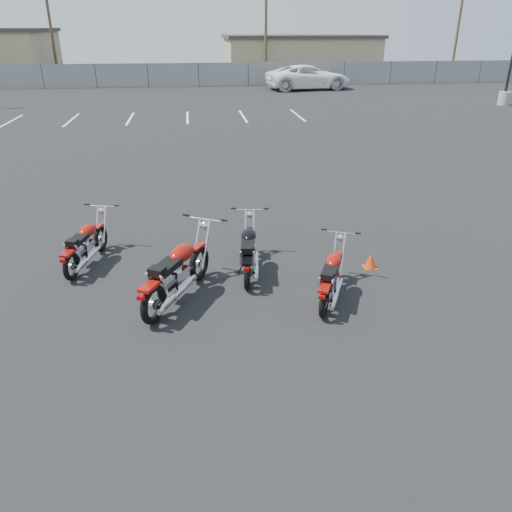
{
  "coord_description": "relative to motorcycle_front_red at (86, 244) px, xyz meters",
  "views": [
    {
      "loc": [
        -0.85,
        -7.53,
        4.44
      ],
      "look_at": [
        0.2,
        0.6,
        0.65
      ],
      "focal_mm": 35.0,
      "sensor_mm": 36.0,
      "label": 1
    }
  ],
  "objects": [
    {
      "name": "utility_pole_b",
      "position": [
        -8.93,
        37.97,
        4.24
      ],
      "size": [
        1.8,
        0.24,
        9.0
      ],
      "color": "#493822",
      "rests_on": "ground"
    },
    {
      "name": "motorcycle_rear_red",
      "position": [
        4.55,
        -1.98,
        -0.01
      ],
      "size": [
        1.17,
        1.88,
        0.95
      ],
      "color": "black",
      "rests_on": "ground"
    },
    {
      "name": "parking_line_stripes",
      "position": [
        0.57,
        17.97,
        -0.44
      ],
      "size": [
        15.12,
        4.0,
        0.01
      ],
      "color": "silver",
      "rests_on": "ground"
    },
    {
      "name": "utility_pole_c",
      "position": [
        9.07,
        36.97,
        4.24
      ],
      "size": [
        1.8,
        0.24,
        9.0
      ],
      "color": "#493822",
      "rests_on": "ground"
    },
    {
      "name": "training_cone_near",
      "position": [
        5.67,
        -0.88,
        -0.29
      ],
      "size": [
        0.26,
        0.26,
        0.31
      ],
      "color": "red",
      "rests_on": "ground"
    },
    {
      "name": "motorcycle_second_black",
      "position": [
        3.22,
        -0.76,
        0.01
      ],
      "size": [
        0.79,
        2.04,
        1.0
      ],
      "color": "black",
      "rests_on": "ground"
    },
    {
      "name": "chainlink_fence",
      "position": [
        3.07,
        32.97,
        0.46
      ],
      "size": [
        80.06,
        0.06,
        1.8
      ],
      "color": "gray",
      "rests_on": "ground"
    },
    {
      "name": "utility_pole_d",
      "position": [
        27.07,
        37.97,
        4.24
      ],
      "size": [
        1.8,
        0.24,
        9.0
      ],
      "color": "#493822",
      "rests_on": "ground"
    },
    {
      "name": "light_pole_east",
      "position": [
        21.46,
        20.12,
        2.12
      ],
      "size": [
        0.8,
        0.7,
        9.95
      ],
      "color": "#989590",
      "rests_on": "ground"
    },
    {
      "name": "motorcycle_third_red",
      "position": [
        1.86,
        -1.69,
        0.09
      ],
      "size": [
        1.56,
        2.3,
        1.17
      ],
      "color": "black",
      "rests_on": "ground"
    },
    {
      "name": "ground",
      "position": [
        3.07,
        -2.03,
        -0.44
      ],
      "size": [
        120.0,
        120.0,
        0.0
      ],
      "primitive_type": "plane",
      "color": "black",
      "rests_on": "ground"
    },
    {
      "name": "motorcycle_front_red",
      "position": [
        0.0,
        0.0,
        0.0
      ],
      "size": [
        0.93,
        1.98,
        0.97
      ],
      "color": "black",
      "rests_on": "ground"
    },
    {
      "name": "tan_building_east",
      "position": [
        13.07,
        41.97,
        1.42
      ],
      "size": [
        14.4,
        9.4,
        3.7
      ],
      "color": "tan",
      "rests_on": "ground"
    },
    {
      "name": "white_van",
      "position": [
        11.35,
        29.92,
        0.97
      ],
      "size": [
        3.9,
        7.74,
        2.82
      ],
      "primitive_type": "imported",
      "rotation": [
        0.0,
        0.0,
        1.7
      ],
      "color": "white",
      "rests_on": "ground"
    }
  ]
}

